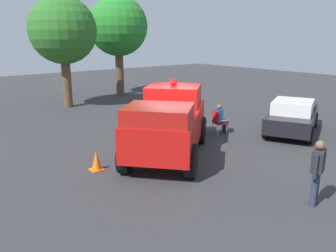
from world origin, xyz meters
The scene contains 9 objects.
ground_plane centered at (0.00, 0.00, 0.00)m, with size 60.00×60.00×0.00m, color #333335.
vintage_fire_truck centered at (0.18, -0.41, 1.20)m, with size 5.53×5.93×2.59m.
classic_hot_rod centered at (1.36, 5.60, 0.75)m, with size 3.50×4.73×1.46m.
lawn_chair_near_truck centered at (-0.51, 2.85, 0.59)m, with size 0.61×0.61×1.02m.
spectator_seated centered at (-0.48, 2.97, 0.70)m, with size 0.50×0.61×1.29m.
spectator_standing centered at (5.42, -0.01, 0.96)m, with size 0.37×0.64×1.68m.
oak_tree_left centered at (-10.13, 0.18, 4.39)m, with size 3.82×3.82×6.34m.
oak_tree_right centered at (-12.13, 5.00, 4.75)m, with size 4.13×4.13×6.86m.
traffic_cone centered at (-0.04, -3.17, 0.31)m, with size 0.40×0.40×0.64m.
Camera 1 is at (9.11, -7.67, 4.07)m, focal length 36.11 mm.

